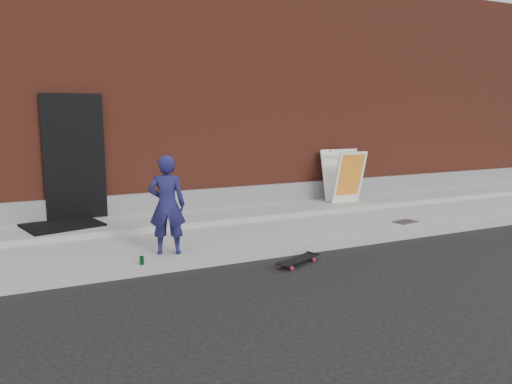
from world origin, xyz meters
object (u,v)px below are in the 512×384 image
skateboard (298,260)px  pizza_sign (343,175)px  soda_can (142,261)px  child (167,205)px

skateboard → pizza_sign: size_ratio=0.70×
soda_can → pizza_sign: bearing=25.7°
skateboard → child: bearing=152.7°
child → pizza_sign: size_ratio=1.26×
skateboard → pizza_sign: pizza_sign is taller
child → pizza_sign: (4.48, 2.00, -0.05)m
pizza_sign → soda_can: bearing=-154.3°
child → pizza_sign: 4.91m
child → soda_can: size_ratio=12.24×
soda_can → child: bearing=39.0°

